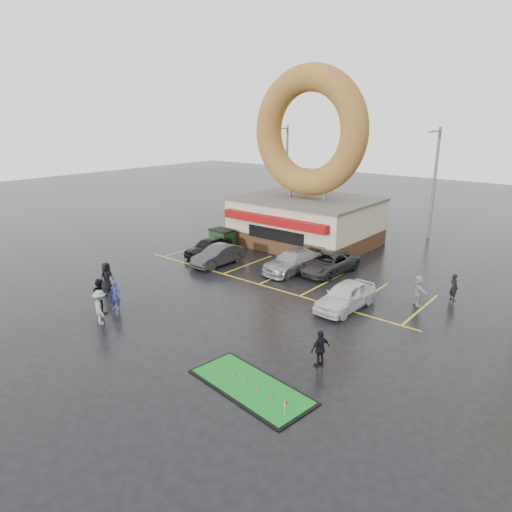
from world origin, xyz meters
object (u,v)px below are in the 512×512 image
Objects in this scene: car_silver at (293,261)px; person_cameraman at (320,349)px; putting_green at (251,387)px; car_black at (209,247)px; donut_shop at (307,188)px; car_dgrey at (218,255)px; streetlight_left at (286,170)px; person_blue at (115,296)px; car_white at (346,296)px; dumpster at (222,239)px; car_grey at (329,263)px; streetlight_mid at (434,181)px.

person_cameraman reaches higher than car_silver.
putting_green is (6.57, -12.07, -0.65)m from car_silver.
car_black is 0.75× the size of putting_green.
car_dgrey is (-1.59, -8.34, -3.79)m from donut_shop.
streetlight_left reaches higher than person_blue.
car_silver is 1.13× the size of car_white.
donut_shop reaches higher than car_white.
car_black is 2.20× the size of dumpster.
streetlight_left is at bearing 123.53° from putting_green.
car_grey is 2.58× the size of dumpster.
car_grey is at bearing 38.56° from car_silver.
person_blue is at bearing -62.23° from person_cameraman.
car_black is at bearing -101.28° from person_cameraman.
car_dgrey is 0.85× the size of car_silver.
streetlight_mid reaches higher than car_grey.
streetlight_left is at bearing 107.68° from dumpster.
streetlight_left is 5.66× the size of person_blue.
car_silver is 3.00× the size of person_blue.
car_dgrey is at bearing -149.09° from car_grey.
donut_shop is 10.59m from streetlight_mid.
car_dgrey is 4.50m from dumpster.
car_black is at bearing 140.40° from putting_green.
dumpster is at bearing -132.56° from donut_shop.
car_silver is at bearing 36.39° from person_blue.
car_dgrey is 2.26× the size of dumpster.
car_white is at bearing -4.69° from car_dgrey.
car_grey is at bearing -133.17° from person_cameraman.
putting_green is at bearing -56.47° from streetlight_left.
car_dgrey is at bearing 61.87° from person_blue.
person_blue reaches higher than car_silver.
donut_shop is 7.67m from dumpster.
person_cameraman is at bearing -28.35° from dumpster.
streetlight_left is at bearing 69.44° from person_blue.
car_grey is 9.65m from dumpster.
donut_shop is at bearing -44.78° from streetlight_left.
donut_shop is at bearing 140.36° from car_grey.
dumpster is (2.50, -11.85, -4.13)m from streetlight_left.
person_cameraman is at bearing 68.65° from putting_green.
person_cameraman is (14.51, -8.06, 0.11)m from car_black.
car_grey is at bearing 5.34° from dumpster.
car_silver is at bearing 118.55° from putting_green.
putting_green is at bearing -39.84° from car_dgrey.
putting_green is at bearing -41.41° from person_blue.
donut_shop reaches higher than car_black.
car_dgrey is 0.87× the size of car_grey.
putting_green is (11.33, -9.97, -0.63)m from car_dgrey.
car_black reaches higher than car_dgrey.
streetlight_mid is at bearing 80.61° from car_silver.
car_black is 0.83× the size of car_silver.
car_dgrey is at bearing -28.16° from car_black.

